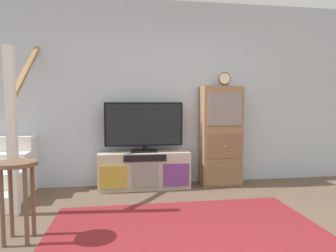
% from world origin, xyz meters
% --- Properties ---
extents(back_wall, '(6.40, 0.12, 2.70)m').
position_xyz_m(back_wall, '(0.00, 2.46, 1.35)').
color(back_wall, silver).
rests_on(back_wall, ground_plane).
extents(area_rug, '(2.60, 1.80, 0.01)m').
position_xyz_m(area_rug, '(0.00, 0.60, 0.01)').
color(area_rug, maroon).
rests_on(area_rug, ground_plane).
extents(media_console, '(1.28, 0.38, 0.52)m').
position_xyz_m(media_console, '(-0.30, 2.19, 0.26)').
color(media_console, '#BCB29E').
rests_on(media_console, ground_plane).
extents(television, '(1.10, 0.22, 0.70)m').
position_xyz_m(television, '(-0.30, 2.22, 0.89)').
color(television, black).
rests_on(television, media_console).
extents(side_cabinet, '(0.58, 0.38, 1.45)m').
position_xyz_m(side_cabinet, '(0.82, 2.20, 0.72)').
color(side_cabinet, '#93704C').
rests_on(side_cabinet, ground_plane).
extents(desk_clock, '(0.18, 0.08, 0.21)m').
position_xyz_m(desk_clock, '(0.86, 2.19, 1.55)').
color(desk_clock, '#4C3823').
rests_on(desk_clock, side_cabinet).
extents(bar_stool_near, '(0.34, 0.34, 0.70)m').
position_xyz_m(bar_stool_near, '(-1.48, 0.76, 0.52)').
color(bar_stool_near, brown).
rests_on(bar_stool_near, ground_plane).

